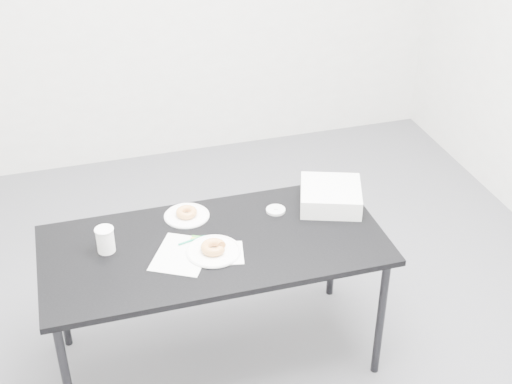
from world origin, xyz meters
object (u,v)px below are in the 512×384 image
object	(u,v)px
donut_near	(214,247)
donut_far	(187,212)
plate_near	(214,251)
plate_far	(187,216)
bakery_box	(331,196)
scorecard	(182,254)
coffee_cup	(105,240)
table	(214,252)
pen	(192,240)

from	to	relation	value
donut_near	donut_far	size ratio (longest dim) A/B	1.13
plate_near	plate_far	world-z (taller)	plate_near
plate_far	bakery_box	world-z (taller)	bakery_box
scorecard	donut_near	bearing A→B (deg)	18.68
donut_near	coffee_cup	xyz separation A→B (m)	(-0.43, 0.14, 0.03)
scorecard	bakery_box	distance (m)	0.77
scorecard	coffee_cup	size ratio (longest dim) A/B	2.39
table	plate_near	distance (m)	0.09
scorecard	pen	xyz separation A→B (m)	(0.06, 0.08, 0.01)
plate_far	bakery_box	distance (m)	0.67
plate_far	plate_near	bearing A→B (deg)	-80.04
scorecard	donut_near	distance (m)	0.14
plate_near	plate_far	size ratio (longest dim) A/B	1.13
donut_far	donut_near	bearing A→B (deg)	-80.04
coffee_cup	bakery_box	bearing A→B (deg)	3.71
pen	coffee_cup	bearing A→B (deg)	160.21
pen	bakery_box	world-z (taller)	bakery_box
donut_far	coffee_cup	world-z (taller)	coffee_cup
plate_near	plate_far	bearing A→B (deg)	99.96
scorecard	pen	distance (m)	0.10
plate_near	bakery_box	xyz separation A→B (m)	(0.61, 0.21, 0.04)
pen	bakery_box	distance (m)	0.69
donut_near	plate_near	bearing A→B (deg)	0.00
donut_near	plate_far	xyz separation A→B (m)	(-0.05, 0.30, -0.02)
bakery_box	scorecard	bearing A→B (deg)	-146.03
scorecard	donut_near	size ratio (longest dim) A/B	2.49
donut_far	scorecard	bearing A→B (deg)	-105.95
scorecard	plate_far	size ratio (longest dim) A/B	1.32
coffee_cup	bakery_box	xyz separation A→B (m)	(1.05, 0.07, -0.01)
table	bakery_box	size ratio (longest dim) A/B	5.38
plate_far	bakery_box	size ratio (longest dim) A/B	0.75
table	plate_far	world-z (taller)	plate_far
donut_near	donut_far	bearing A→B (deg)	99.96
plate_far	coffee_cup	bearing A→B (deg)	-157.14
scorecard	plate_far	bearing A→B (deg)	103.23
plate_near	donut_far	distance (m)	0.31
pen	coffee_cup	distance (m)	0.37
donut_near	plate_far	bearing A→B (deg)	99.96
table	scorecard	bearing A→B (deg)	-163.79
scorecard	donut_near	world-z (taller)	donut_near
donut_far	bakery_box	distance (m)	0.67
plate_far	coffee_cup	xyz separation A→B (m)	(-0.38, -0.16, 0.05)
table	bakery_box	xyz separation A→B (m)	(0.60, 0.14, 0.10)
donut_far	table	bearing A→B (deg)	-73.38
table	scorecard	distance (m)	0.16
plate_near	donut_far	world-z (taller)	donut_far
plate_far	donut_far	bearing A→B (deg)	0.00
table	pen	bearing A→B (deg)	157.81
plate_near	plate_far	distance (m)	0.31
scorecard	plate_near	size ratio (longest dim) A/B	1.17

